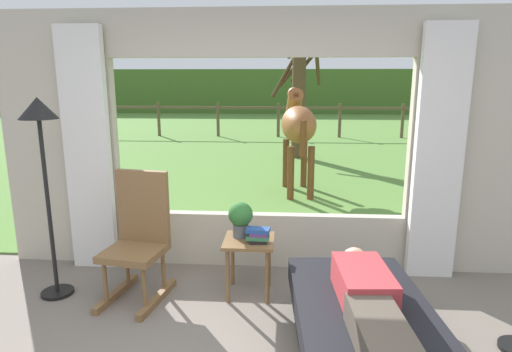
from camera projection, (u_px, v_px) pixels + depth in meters
The scene contains 15 objects.
back_wall_with_window at pixel (259, 146), 4.32m from camera, with size 5.20×0.12×2.55m.
curtain_panel_left at pixel (88, 152), 4.30m from camera, with size 0.44×0.10×2.40m, color silver.
curtain_panel_right at pixel (438, 156), 4.08m from camera, with size 0.44×0.10×2.40m, color silver.
outdoor_pasture_lawn at pixel (279, 134), 15.20m from camera, with size 36.00×21.68×0.02m, color #568438.
distant_hill_ridge at pixel (282, 91), 24.52m from camera, with size 36.00×2.00×2.40m, color #456829.
recliner_sofa at pixel (364, 336), 2.92m from camera, with size 1.01×1.76×0.42m.
reclining_person at pixel (368, 299), 2.80m from camera, with size 0.38×1.44×0.22m.
rocking_chair at pixel (139, 237), 3.83m from camera, with size 0.57×0.75×1.12m.
side_table at pixel (249, 249), 3.86m from camera, with size 0.44×0.44×0.52m.
potted_plant at pixel (241, 217), 3.87m from camera, with size 0.22×0.22×0.32m.
book_stack at pixel (258, 235), 3.76m from camera, with size 0.21×0.15×0.13m.
floor_lamp_left at pixel (41, 138), 3.64m from camera, with size 0.32×0.32×1.76m.
horse at pixel (298, 125), 7.22m from camera, with size 0.67×1.82×1.73m.
pasture_tree at pixel (298, 96), 10.40m from camera, with size 1.23×1.29×3.32m.
pasture_fence_line at pixel (278, 115), 14.27m from camera, with size 16.10×0.10×1.10m.
Camera 1 is at (0.27, -2.01, 1.91)m, focal length 30.60 mm.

